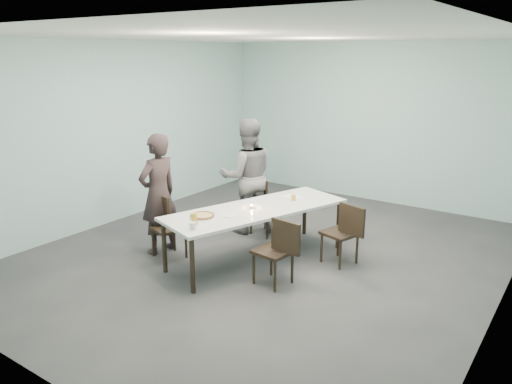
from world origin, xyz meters
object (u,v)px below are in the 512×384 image
Objects in this scene: chair_far_right at (345,230)px; diner_near at (158,194)px; water_tumbler at (193,226)px; chair_far_left at (262,203)px; table at (256,212)px; chair_near_right at (278,248)px; side_plate at (231,216)px; pizza at (202,216)px; beer_glass at (194,219)px; amber_tumbler at (293,198)px; chair_near_left at (166,222)px; diner_far at (247,176)px; tealight at (252,207)px.

diner_near reaches higher than chair_far_right.
chair_far_left is at bearing 100.96° from water_tumbler.
table is 3.16× the size of chair_near_right.
side_plate reaches higher than table.
chair_near_right is at bearing 95.99° from diner_near.
chair_far_left reaches higher than side_plate.
chair_near_right is 2.56× the size of pizza.
beer_glass is at bearing -74.00° from chair_far_left.
side_plate is 1.13m from amber_tumbler.
chair_far_left is 1.00× the size of chair_near_right.
chair_near_right is at bearing 27.73° from beer_glass.
beer_glass is at bearing -105.86° from amber_tumbler.
water_tumbler is (0.40, -2.08, 0.29)m from chair_far_left.
amber_tumbler is at bearing -16.11° from chair_far_left.
chair_near_left and chair_near_right have the same top height.
chair_near_right is 2.07m from diner_far.
chair_near_left is 1.00× the size of chair_near_right.
table is at bearing 64.11° from pizza.
water_tumbler is 1.61× the size of tealight.
table is at bearing -110.06° from amber_tumbler.
amber_tumbler is (-0.85, 0.08, 0.29)m from chair_far_right.
side_plate is 1.20× the size of beer_glass.
beer_glass reaches higher than side_plate.
chair_near_right is 4.83× the size of side_plate.
diner_near reaches higher than amber_tumbler.
diner_near is at bearing 170.13° from pizza.
table is 1.15m from water_tumbler.
table is at bearing 117.92° from diner_near.
chair_far_left is at bearing 108.03° from side_plate.
chair_far_right is (1.61, -0.41, 0.00)m from chair_far_left.
chair_near_right is at bearing -42.81° from chair_far_left.
amber_tumbler reaches higher than pizza.
diner_far reaches higher than chair_far_right.
beer_glass is 1.67m from amber_tumbler.
diner_far is 12.14× the size of beer_glass.
table is at bearing -30.28° from chair_near_right.
tealight is (1.08, 0.57, 0.27)m from chair_near_left.
amber_tumbler is at bearing 66.72° from pizza.
water_tumbler reaches higher than side_plate.
water_tumbler reaches higher than amber_tumbler.
amber_tumbler is at bearing 59.84° from chair_near_left.
side_plate is at bearing 73.23° from beer_glass.
pizza is at bearing 57.63° from chair_far_right.
side_plate is at bearing 70.45° from diner_far.
beer_glass reaches higher than chair_far_left.
diner_far is 1.53m from side_plate.
chair_near_right is 9.67× the size of water_tumbler.
diner_near is 1.31m from water_tumbler.
beer_glass is (-0.16, -0.52, 0.07)m from side_plate.
chair_near_right is (0.68, -0.52, -0.19)m from table.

